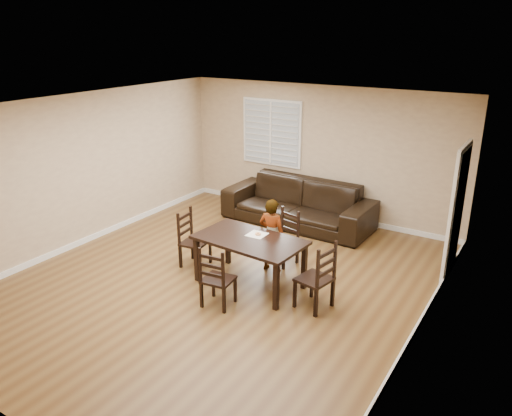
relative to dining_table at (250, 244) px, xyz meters
The scene contains 11 objects.
ground 0.83m from the dining_table, 158.73° to the right, with size 7.00×7.00×0.00m, color brown.
room 1.20m from the dining_table, behind, with size 6.04×7.04×2.72m.
dining_table is the anchor object (origin of this frame).
chair_near 1.06m from the dining_table, 84.92° to the left, with size 0.50×0.47×0.92m.
chair_far 0.89m from the dining_table, 92.63° to the right, with size 0.46×0.43×0.93m.
chair_left 1.26m from the dining_table, behind, with size 0.45×0.47×0.95m.
chair_right 1.26m from the dining_table, ahead, with size 0.51×0.53×1.01m.
child 0.60m from the dining_table, 85.98° to the left, with size 0.45×0.29×1.23m, color gray.
napkin 0.20m from the dining_table, 85.98° to the left, with size 0.28×0.28×0.00m, color beige.
donut 0.22m from the dining_table, 79.64° to the left, with size 0.09×0.09×0.03m.
sofa 2.73m from the dining_table, 101.86° to the left, with size 3.00×1.17×0.88m, color black.
Camera 1 is at (4.16, -5.60, 3.73)m, focal length 35.00 mm.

